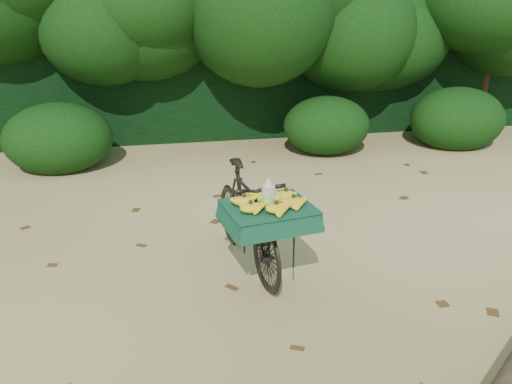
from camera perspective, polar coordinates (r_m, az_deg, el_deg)
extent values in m
plane|color=tan|center=(5.58, 6.03, -9.70)|extent=(80.00, 80.00, 0.00)
imported|color=black|center=(5.66, -0.96, -2.77)|extent=(0.82, 1.89, 1.10)
cube|color=black|center=(5.01, 1.35, -1.72)|extent=(0.47, 0.54, 0.03)
cube|color=#124629|center=(5.00, 1.35, -1.52)|extent=(0.89, 0.79, 0.01)
ellipsoid|color=#88A427|center=(5.01, 2.17, -0.80)|extent=(0.11, 0.08, 0.12)
ellipsoid|color=#88A427|center=(5.02, 0.70, -0.74)|extent=(0.11, 0.08, 0.12)
ellipsoid|color=#88A427|center=(4.92, 1.19, -1.21)|extent=(0.11, 0.08, 0.12)
cylinder|color=#EAE5C6|center=(4.97, 1.31, -0.32)|extent=(0.13, 0.13, 0.17)
cube|color=black|center=(11.13, -3.22, 11.15)|extent=(26.00, 1.80, 1.80)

